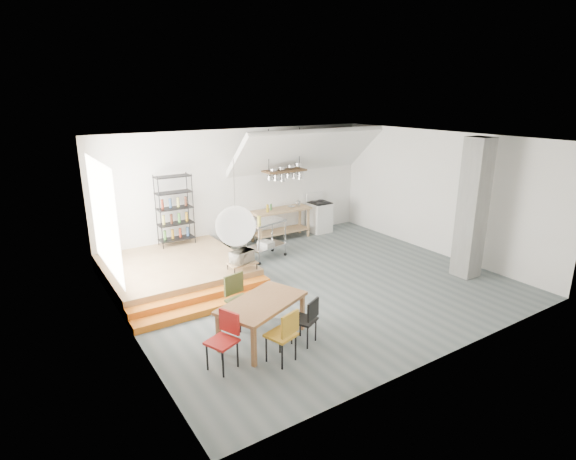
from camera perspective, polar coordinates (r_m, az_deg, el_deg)
floor at (r=10.16m, az=3.31°, el=-6.82°), size 8.00×8.00×0.00m
wall_back at (r=12.54m, az=-6.08°, el=5.38°), size 8.00×0.04×3.20m
wall_left at (r=8.02m, az=-20.25°, el=-2.18°), size 0.04×7.00×3.20m
wall_right at (r=12.37m, az=18.62°, el=4.43°), size 0.04×7.00×3.20m
ceiling at (r=9.35m, az=3.64°, el=11.45°), size 8.00×7.00×0.02m
slope_ceiling at (r=12.80m, az=2.34°, el=10.00°), size 4.40×1.44×1.32m
window_pane at (r=9.39m, az=-22.38°, el=1.55°), size 0.02×2.50×2.20m
platform at (r=10.68m, az=-14.17°, el=-4.96°), size 3.00×3.00×0.40m
step_lower at (r=9.05m, az=-9.96°, el=-9.70°), size 3.00×0.35×0.13m
step_upper at (r=9.32m, az=-10.85°, el=-8.49°), size 3.00×0.35×0.27m
concrete_column at (r=10.95m, az=22.38°, el=2.51°), size 0.50×0.50×3.20m
kitchen_counter at (r=13.00m, az=-0.92°, el=1.46°), size 1.80×0.60×0.91m
stove at (r=13.81m, az=4.00°, el=1.72°), size 0.60×0.60×1.18m
pot_rack at (r=12.53m, az=-0.29°, el=7.21°), size 1.20×0.50×1.43m
wire_shelving at (r=11.58m, az=-14.20°, el=2.61°), size 0.88×0.38×1.80m
microwave_shelf at (r=9.86m, az=-5.84°, el=-4.20°), size 0.60×0.40×0.16m
paper_lantern at (r=6.70m, az=-6.66°, el=0.49°), size 0.60×0.60×0.60m
dining_table at (r=7.70m, az=-3.32°, el=-9.56°), size 1.76×1.40×0.73m
chair_mustard at (r=7.14m, az=-0.44°, el=-12.85°), size 0.51×0.51×0.90m
chair_black at (r=7.67m, az=2.50°, el=-11.01°), size 0.51×0.51×0.82m
chair_olive at (r=8.28m, az=-6.34°, el=-8.28°), size 0.52×0.52×0.96m
chair_red at (r=7.12m, az=-8.02°, el=-13.12°), size 0.54×0.54×0.90m
rolling_cart at (r=11.49m, az=-2.84°, el=-0.54°), size 1.10×0.78×1.00m
mini_fridge at (r=12.41m, az=-6.93°, el=-0.58°), size 0.45×0.45×0.77m
microwave at (r=9.81m, az=-5.87°, el=-3.37°), size 0.57×0.47×0.27m
bowl at (r=13.05m, az=0.42°, el=2.93°), size 0.22×0.22×0.05m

